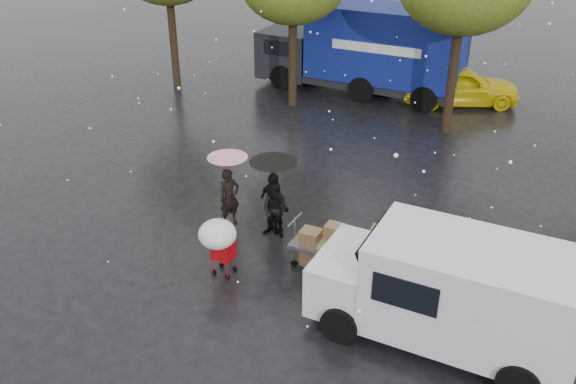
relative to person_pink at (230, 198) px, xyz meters
The scene contains 13 objects.
ground 1.68m from the person_pink, 53.38° to the right, with size 90.00×90.00×0.00m, color black.
person_pink is the anchor object (origin of this frame).
person_middle 1.32m from the person_pink, ahead, with size 0.72×0.56×1.48m, color black.
person_black 1.19m from the person_pink, ahead, with size 0.96×0.40×1.63m, color black.
umbrella_pink 0.97m from the person_pink, 135.00° to the left, with size 1.01×1.01×1.90m.
umbrella_black 1.56m from the person_pink, ahead, with size 1.16×1.16×1.95m.
vendor_cart 3.07m from the person_pink, 12.37° to the right, with size 1.52×0.80×1.27m.
shopping_cart 2.34m from the person_pink, 63.85° to the right, with size 0.84×0.84×1.46m.
white_van 6.31m from the person_pink, 16.99° to the right, with size 4.91×2.18×2.20m.
blue_truck 11.57m from the person_pink, 93.48° to the left, with size 8.30×2.60×3.50m.
box_ground_near 2.81m from the person_pink, 13.97° to the right, with size 0.56×0.45×0.51m, color brown.
box_ground_far 3.88m from the person_pink, 15.21° to the left, with size 0.46×0.36×0.36m, color brown.
yellow_taxi 12.24m from the person_pink, 75.27° to the left, with size 1.79×4.45×1.51m, color yellow.
Camera 1 is at (6.58, -10.23, 8.14)m, focal length 38.00 mm.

